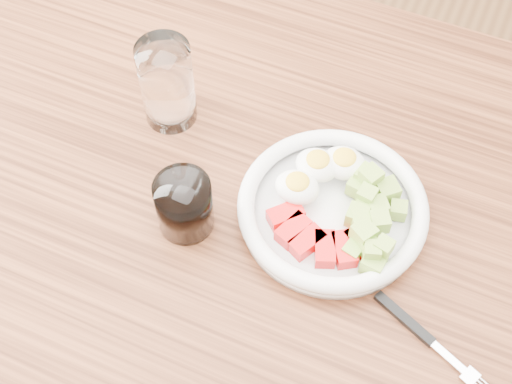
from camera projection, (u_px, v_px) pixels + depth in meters
dining_table at (260, 249)px, 1.03m from camera, size 1.50×0.90×0.77m
bowl at (334, 207)px, 0.93m from camera, size 0.25×0.25×0.06m
fork at (420, 333)px, 0.85m from camera, size 0.17×0.08×0.01m
water_glass at (167, 84)px, 0.99m from camera, size 0.08×0.08×0.13m
coffee_glass at (184, 205)px, 0.91m from camera, size 0.07×0.07×0.08m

